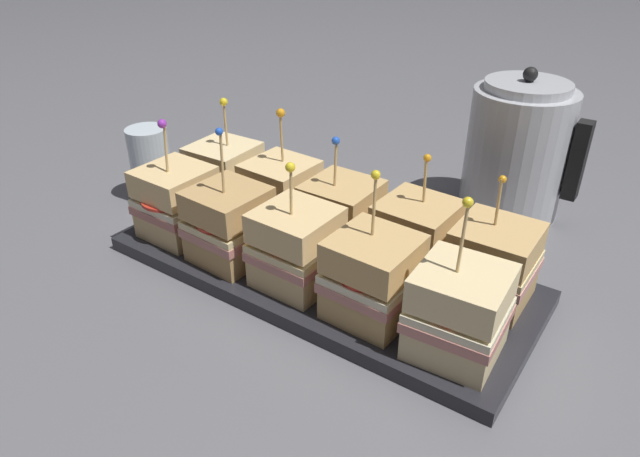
# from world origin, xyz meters

# --- Properties ---
(ground_plane) EXTENTS (6.00, 6.00, 0.00)m
(ground_plane) POSITION_xyz_m (0.00, 0.00, 0.00)
(ground_plane) COLOR slate
(serving_platter) EXTENTS (0.53, 0.22, 0.02)m
(serving_platter) POSITION_xyz_m (0.00, 0.00, 0.01)
(serving_platter) COLOR #232328
(serving_platter) RESTS_ON ground_plane
(sandwich_front_far_left) EXTENTS (0.09, 0.09, 0.17)m
(sandwich_front_far_left) POSITION_xyz_m (-0.20, -0.05, 0.07)
(sandwich_front_far_left) COLOR #DBB77A
(sandwich_front_far_left) RESTS_ON serving_platter
(sandwich_front_left) EXTENTS (0.09, 0.09, 0.18)m
(sandwich_front_left) POSITION_xyz_m (-0.10, -0.05, 0.07)
(sandwich_front_left) COLOR tan
(sandwich_front_left) RESTS_ON serving_platter
(sandwich_front_center) EXTENTS (0.09, 0.09, 0.16)m
(sandwich_front_center) POSITION_xyz_m (-0.00, -0.05, 0.07)
(sandwich_front_center) COLOR #DBB77A
(sandwich_front_center) RESTS_ON serving_platter
(sandwich_front_right) EXTENTS (0.09, 0.09, 0.17)m
(sandwich_front_right) POSITION_xyz_m (0.10, -0.05, 0.07)
(sandwich_front_right) COLOR tan
(sandwich_front_right) RESTS_ON serving_platter
(sandwich_front_far_right) EXTENTS (0.09, 0.09, 0.17)m
(sandwich_front_far_right) POSITION_xyz_m (0.20, -0.05, 0.07)
(sandwich_front_far_right) COLOR beige
(sandwich_front_far_right) RESTS_ON serving_platter
(sandwich_back_far_left) EXTENTS (0.09, 0.09, 0.16)m
(sandwich_back_far_left) POSITION_xyz_m (-0.20, 0.05, 0.07)
(sandwich_back_far_left) COLOR beige
(sandwich_back_far_left) RESTS_ON serving_platter
(sandwich_back_left) EXTENTS (0.09, 0.09, 0.17)m
(sandwich_back_left) POSITION_xyz_m (-0.10, 0.05, 0.06)
(sandwich_back_left) COLOR #DBB77A
(sandwich_back_left) RESTS_ON serving_platter
(sandwich_back_center) EXTENTS (0.09, 0.09, 0.15)m
(sandwich_back_center) POSITION_xyz_m (0.00, 0.05, 0.06)
(sandwich_back_center) COLOR tan
(sandwich_back_center) RESTS_ON serving_platter
(sandwich_back_right) EXTENTS (0.09, 0.09, 0.15)m
(sandwich_back_right) POSITION_xyz_m (0.10, 0.05, 0.06)
(sandwich_back_right) COLOR tan
(sandwich_back_right) RESTS_ON serving_platter
(sandwich_back_far_right) EXTENTS (0.09, 0.09, 0.15)m
(sandwich_back_far_right) POSITION_xyz_m (0.20, 0.05, 0.06)
(sandwich_back_far_right) COLOR tan
(sandwich_back_far_right) RESTS_ON serving_platter
(kettle_steel) EXTENTS (0.17, 0.14, 0.22)m
(kettle_steel) POSITION_xyz_m (0.14, 0.31, 0.10)
(kettle_steel) COLOR #B7BABF
(kettle_steel) RESTS_ON ground_plane
(drinking_glass) EXTENTS (0.06, 0.06, 0.12)m
(drinking_glass) POSITION_xyz_m (-0.34, 0.03, 0.06)
(drinking_glass) COLOR silver
(drinking_glass) RESTS_ON ground_plane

